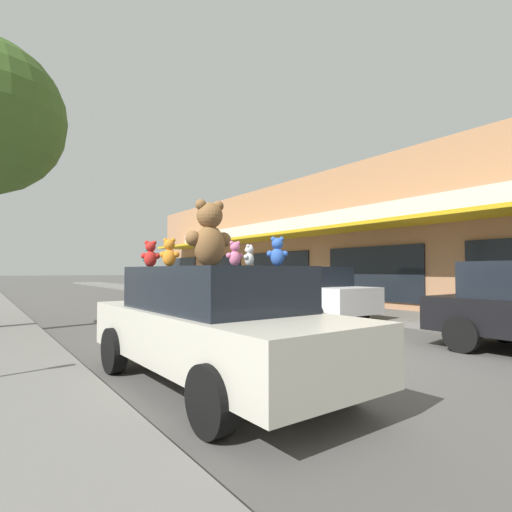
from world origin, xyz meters
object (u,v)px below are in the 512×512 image
at_px(plush_art_car, 213,323).
at_px(teddy_bear_pink, 235,254).
at_px(teddy_bear_orange, 169,253).
at_px(teddy_bear_giant, 209,235).
at_px(teddy_bear_white, 249,256).
at_px(parked_car_far_center, 303,292).
at_px(teddy_bear_blue, 277,252).
at_px(teddy_bear_red, 150,254).
at_px(teddy_bear_teal, 149,258).

relative_size(plush_art_car, teddy_bear_pink, 15.29).
bearing_deg(teddy_bear_pink, teddy_bear_orange, -40.04).
xyz_separation_m(teddy_bear_giant, teddy_bear_white, (-0.07, -1.10, -0.33)).
bearing_deg(teddy_bear_orange, plush_art_car, -134.75).
distance_m(plush_art_car, parked_car_far_center, 7.24).
xyz_separation_m(teddy_bear_giant, parked_car_far_center, (5.56, 4.24, -1.16)).
height_order(teddy_bear_orange, teddy_bear_blue, teddy_bear_blue).
height_order(plush_art_car, teddy_bear_blue, teddy_bear_blue).
height_order(teddy_bear_pink, teddy_bear_orange, teddy_bear_orange).
distance_m(teddy_bear_pink, teddy_bear_orange, 0.83).
height_order(teddy_bear_red, parked_car_far_center, teddy_bear_red).
height_order(teddy_bear_white, teddy_bear_teal, teddy_bear_teal).
xyz_separation_m(teddy_bear_white, teddy_bear_teal, (-0.52, 1.85, 0.01)).
distance_m(teddy_bear_teal, teddy_bear_red, 0.15).
bearing_deg(teddy_bear_white, teddy_bear_pink, -92.89).
bearing_deg(teddy_bear_red, teddy_bear_pink, 134.69).
xyz_separation_m(teddy_bear_giant, teddy_bear_pink, (-0.15, -0.92, -0.31)).
bearing_deg(teddy_bear_blue, teddy_bear_teal, -32.95).
distance_m(teddy_bear_white, parked_car_far_center, 7.80).
bearing_deg(parked_car_far_center, teddy_bear_giant, -142.63).
distance_m(teddy_bear_pink, teddy_bear_blue, 0.51).
distance_m(teddy_bear_orange, teddy_bear_blue, 1.33).
distance_m(teddy_bear_giant, teddy_bear_pink, 0.98).
bearing_deg(teddy_bear_red, plush_art_car, 148.07).
xyz_separation_m(teddy_bear_giant, teddy_bear_red, (-0.62, 0.62, -0.27)).
relative_size(teddy_bear_giant, teddy_bear_blue, 2.69).
xyz_separation_m(teddy_bear_white, parked_car_far_center, (5.63, 5.34, -0.83)).
relative_size(teddy_bear_white, teddy_bear_teal, 0.95).
bearing_deg(teddy_bear_teal, teddy_bear_giant, 131.51).
distance_m(teddy_bear_pink, parked_car_far_center, 7.75).
xyz_separation_m(teddy_bear_pink, teddy_bear_teal, (-0.43, 1.67, -0.02)).
bearing_deg(plush_art_car, teddy_bear_teal, 113.87).
xyz_separation_m(teddy_bear_pink, teddy_bear_blue, (0.40, -0.30, 0.02)).
distance_m(plush_art_car, teddy_bear_red, 1.39).
bearing_deg(teddy_bear_red, teddy_bear_white, 135.58).
bearing_deg(teddy_bear_giant, teddy_bear_teal, -47.24).
bearing_deg(teddy_bear_teal, teddy_bear_orange, 86.33).
bearing_deg(teddy_bear_giant, teddy_bear_pink, 85.22).
relative_size(teddy_bear_blue, teddy_bear_teal, 1.32).
bearing_deg(teddy_bear_giant, teddy_bear_orange, 28.02).
bearing_deg(parked_car_far_center, teddy_bear_pink, -137.90).
bearing_deg(teddy_bear_white, plush_art_car, -116.04).
xyz_separation_m(teddy_bear_blue, parked_car_far_center, (5.31, 5.47, -0.87)).
relative_size(teddy_bear_giant, teddy_bear_red, 2.47).
height_order(teddy_bear_giant, teddy_bear_red, teddy_bear_giant).
relative_size(teddy_bear_orange, teddy_bear_teal, 1.32).
relative_size(teddy_bear_giant, teddy_bear_white, 3.74).
distance_m(teddy_bear_giant, teddy_bear_teal, 1.01).
bearing_deg(teddy_bear_pink, teddy_bear_blue, 149.71).
distance_m(teddy_bear_orange, teddy_bear_red, 0.94).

